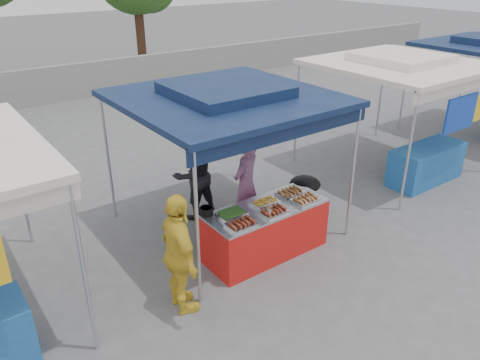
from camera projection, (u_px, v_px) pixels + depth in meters
ground_plane at (261, 250)px, 7.75m from camera, size 80.00×80.00×0.00m
back_wall at (55, 84)px, 15.51m from camera, size 40.00×0.25×1.20m
main_canopy at (226, 97)px, 7.44m from camera, size 3.20×3.20×2.57m
neighbor_stall_right at (412, 103)px, 9.90m from camera, size 3.20×3.20×2.57m
vendor_table at (266, 230)px, 7.50m from camera, size 2.00×0.80×0.85m
food_tray_fl at (241, 224)px, 6.77m from camera, size 0.42×0.30×0.07m
food_tray_fm at (274, 212)px, 7.11m from camera, size 0.42×0.30×0.07m
food_tray_fr at (305, 200)px, 7.46m from camera, size 0.42×0.30×0.07m
food_tray_bl at (232, 214)px, 7.05m from camera, size 0.42×0.30×0.07m
food_tray_bm at (265, 202)px, 7.39m from camera, size 0.42×0.30×0.07m
food_tray_br at (290, 193)px, 7.69m from camera, size 0.42×0.30×0.07m
cooking_pot at (206, 211)px, 7.07m from camera, size 0.21×0.21×0.12m
skewer_cup at (269, 213)px, 7.04m from camera, size 0.08×0.08×0.10m
wok_burner at (304, 196)px, 8.30m from camera, size 0.55×0.55×0.92m
crate_left at (214, 234)px, 7.90m from camera, size 0.52×0.37×0.31m
crate_right at (262, 223)px, 8.22m from camera, size 0.52×0.36×0.31m
crate_stacked at (262, 208)px, 8.09m from camera, size 0.51×0.36×0.31m
vendor_woman at (246, 184)px, 8.06m from camera, size 0.73×0.62×1.70m
helper_man at (194, 175)px, 8.42m from camera, size 0.84×0.66×1.69m
customer_person at (180, 255)px, 6.09m from camera, size 0.56×1.07×1.74m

